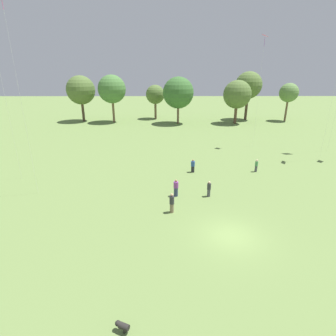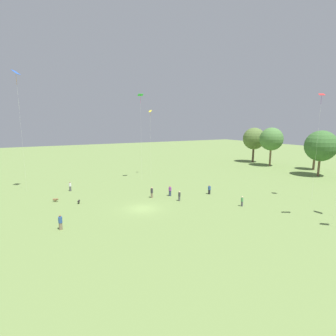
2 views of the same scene
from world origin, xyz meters
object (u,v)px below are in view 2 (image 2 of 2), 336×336
(person_3, at_px, (242,201))
(dog_0, at_px, (56,200))
(person_1, at_px, (209,190))
(person_6, at_px, (70,187))
(dog_1, at_px, (79,201))
(person_2, at_px, (170,191))
(kite_6, at_px, (321,102))
(person_0, at_px, (60,222))
(person_5, at_px, (179,196))
(kite_1, at_px, (140,99))
(kite_4, at_px, (16,77))
(kite_7, at_px, (150,117))
(person_4, at_px, (152,193))

(person_3, relative_size, dog_0, 1.91)
(person_1, bearing_deg, person_6, 99.81)
(person_3, distance_m, dog_1, 24.72)
(person_2, relative_size, person_3, 1.13)
(person_2, xyz_separation_m, person_6, (-11.58, -14.32, -0.03))
(kite_6, bearing_deg, dog_1, -122.80)
(person_0, bearing_deg, person_5, 11.19)
(person_5, bearing_deg, kite_1, -169.52)
(kite_4, xyz_separation_m, kite_7, (-2.69, 25.91, -6.12))
(person_0, distance_m, dog_0, 12.02)
(person_0, xyz_separation_m, person_1, (-4.04, 24.60, -0.09))
(person_4, distance_m, kite_6, 29.36)
(dog_1, bearing_deg, person_4, 10.28)
(person_1, distance_m, kite_6, 21.72)
(person_2, relative_size, person_5, 1.09)
(person_0, relative_size, person_4, 0.99)
(dog_0, xyz_separation_m, dog_1, (2.65, 3.03, -0.00))
(person_4, bearing_deg, person_3, -30.76)
(dog_1, bearing_deg, kite_4, 143.40)
(person_0, bearing_deg, person_4, 25.91)
(kite_6, bearing_deg, person_1, -139.25)
(person_0, distance_m, person_2, 19.13)
(person_3, bearing_deg, person_6, -29.61)
(person_0, height_order, person_6, person_0)
(person_5, relative_size, dog_0, 1.97)
(kite_1, bearing_deg, kite_7, -82.98)
(person_2, distance_m, kite_6, 26.89)
(person_3, xyz_separation_m, dog_0, (-15.69, -24.03, -0.41))
(person_4, relative_size, kite_1, 0.10)
(person_3, bearing_deg, kite_4, -25.46)
(kite_4, distance_m, kite_6, 48.85)
(kite_4, relative_size, kite_7, 1.39)
(kite_7, distance_m, dog_0, 28.32)
(dog_0, bearing_deg, kite_4, -126.88)
(kite_6, bearing_deg, person_5, -124.93)
(person_5, relative_size, kite_7, 0.11)
(person_1, xyz_separation_m, person_6, (-13.86, -20.87, 0.04))
(kite_6, height_order, dog_1, kite_6)
(person_4, height_order, dog_0, person_4)
(person_0, distance_m, person_4, 16.35)
(person_0, height_order, kite_7, kite_7)
(person_4, distance_m, kite_4, 29.84)
(kite_4, xyz_separation_m, kite_6, (28.15, 39.67, -4.48))
(person_2, xyz_separation_m, person_5, (3.21, -0.10, -0.06))
(person_1, xyz_separation_m, dog_1, (-5.29, -20.91, -0.41))
(person_5, distance_m, kite_6, 25.56)
(kite_7, xyz_separation_m, dog_1, (14.54, -18.98, -13.27))
(person_0, xyz_separation_m, kite_4, (-21.18, -3.22, 18.89))
(kite_4, bearing_deg, person_0, -96.41)
(person_6, distance_m, dog_1, 8.58)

